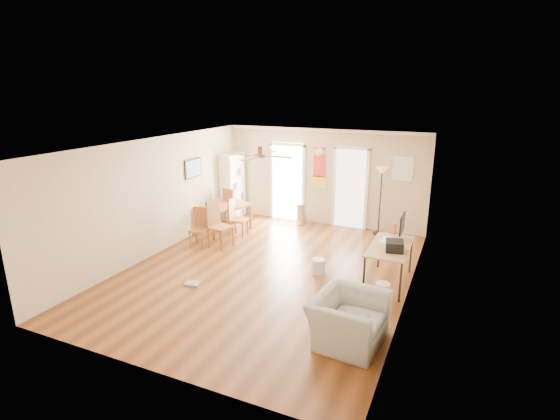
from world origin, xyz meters
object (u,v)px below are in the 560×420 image
at_px(dining_chair_far, 234,206).
at_px(wastebasket_b, 383,291).
at_px(trash_can, 302,214).
at_px(computer_desk, 389,264).
at_px(torchiere_lamp, 380,201).
at_px(printer, 395,246).
at_px(dining_chair_right_a, 239,218).
at_px(dining_chair_near, 199,228).
at_px(wastebasket_a, 319,266).
at_px(dining_table, 224,218).
at_px(dining_chair_right_b, 221,225).
at_px(bookshelf, 233,186).
at_px(armchair, 348,320).

xyz_separation_m(dining_chair_far, wastebasket_b, (4.61, -2.75, -0.35)).
distance_m(trash_can, computer_desk, 3.92).
distance_m(torchiere_lamp, wastebasket_b, 3.61).
height_order(torchiere_lamp, printer, torchiere_lamp).
height_order(dining_chair_right_a, dining_chair_near, dining_chair_right_a).
relative_size(dining_chair_far, wastebasket_a, 3.33).
bearing_deg(dining_table, dining_chair_far, 97.80).
distance_m(trash_can, torchiere_lamp, 2.17).
bearing_deg(computer_desk, wastebasket_a, -175.05).
xyz_separation_m(dining_chair_right_b, dining_chair_near, (-0.50, -0.16, -0.10)).
relative_size(printer, wastebasket_a, 1.20).
bearing_deg(dining_chair_far, dining_chair_right_b, 129.25).
relative_size(dining_chair_right_a, dining_chair_right_b, 0.87).
xyz_separation_m(bookshelf, wastebasket_b, (4.91, -3.23, -0.78)).
xyz_separation_m(dining_table, computer_desk, (4.49, -1.39, 0.04)).
distance_m(dining_chair_right_b, wastebasket_b, 4.12).
height_order(dining_chair_near, trash_can, dining_chair_near).
relative_size(dining_chair_far, printer, 2.78).
relative_size(dining_chair_right_b, armchair, 1.00).
distance_m(torchiere_lamp, printer, 3.13).
height_order(wastebasket_a, wastebasket_b, same).
bearing_deg(torchiere_lamp, wastebasket_a, -102.10).
distance_m(trash_can, wastebasket_a, 3.20).
distance_m(bookshelf, wastebasket_b, 5.93).
height_order(printer, armchair, printer).
relative_size(dining_table, dining_chair_near, 1.49).
bearing_deg(printer, computer_desk, 104.48).
distance_m(dining_table, dining_chair_right_a, 0.60).
xyz_separation_m(bookshelf, computer_desk, (4.89, -2.55, -0.54)).
height_order(dining_chair_right_a, armchair, dining_chair_right_a).
xyz_separation_m(dining_table, trash_can, (1.66, 1.33, -0.04)).
relative_size(dining_chair_right_a, computer_desk, 0.67).
distance_m(computer_desk, wastebasket_a, 1.39).
xyz_separation_m(dining_chair_near, wastebasket_b, (4.47, -0.85, -0.31)).
xyz_separation_m(dining_chair_far, trash_can, (1.75, 0.64, -0.20)).
bearing_deg(computer_desk, dining_chair_near, 177.74).
height_order(dining_chair_right_a, wastebasket_a, dining_chair_right_a).
distance_m(bookshelf, dining_chair_right_b, 2.43).
bearing_deg(dining_chair_near, wastebasket_b, -19.96).
relative_size(dining_chair_right_a, dining_chair_far, 0.96).
bearing_deg(dining_table, dining_chair_near, -87.79).
xyz_separation_m(printer, armchair, (-0.30, -1.99, -0.50)).
bearing_deg(torchiere_lamp, dining_table, -159.64).
bearing_deg(dining_chair_near, dining_chair_far, 85.07).
distance_m(dining_chair_far, printer, 5.24).
distance_m(torchiere_lamp, computer_desk, 2.92).
bearing_deg(bookshelf, dining_chair_far, -65.27).
bearing_deg(dining_chair_right_a, wastebasket_a, -122.11).
xyz_separation_m(dining_table, dining_chair_right_b, (0.55, -1.05, 0.21)).
height_order(torchiere_lamp, wastebasket_b, torchiere_lamp).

